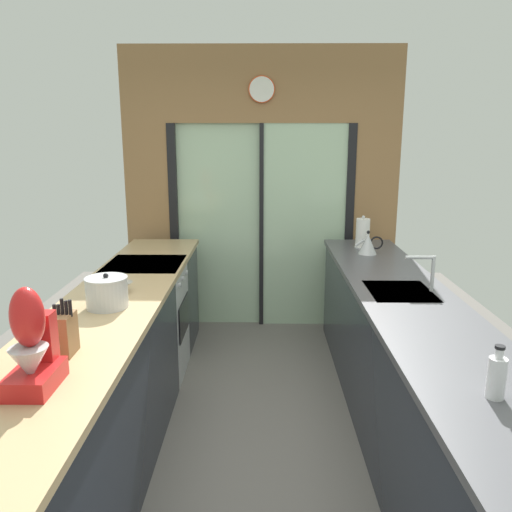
{
  "coord_description": "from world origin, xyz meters",
  "views": [
    {
      "loc": [
        0.0,
        -2.61,
        1.9
      ],
      "look_at": [
        -0.03,
        0.6,
        1.14
      ],
      "focal_mm": 36.11,
      "sensor_mm": 36.0,
      "label": 1
    }
  ],
  "objects": [
    {
      "name": "sink_faucet",
      "position": [
        1.05,
        0.55,
        1.08
      ],
      "size": [
        0.19,
        0.02,
        0.23
      ],
      "color": "#B7BABC",
      "rests_on": "right_counter_run"
    },
    {
      "name": "back_wall_unit",
      "position": [
        0.0,
        2.4,
        1.52
      ],
      "size": [
        2.64,
        0.12,
        2.7
      ],
      "color": "olive",
      "rests_on": "ground_plane"
    },
    {
      "name": "knife_block",
      "position": [
        -0.89,
        -0.44,
        1.02
      ],
      "size": [
        0.09,
        0.14,
        0.27
      ],
      "color": "brown",
      "rests_on": "left_counter_run"
    },
    {
      "name": "left_counter_run",
      "position": [
        -0.91,
        0.13,
        0.47
      ],
      "size": [
        0.62,
        3.8,
        0.92
      ],
      "color": "#1E232D",
      "rests_on": "ground_plane"
    },
    {
      "name": "ground_plane",
      "position": [
        0.0,
        0.6,
        -0.01
      ],
      "size": [
        5.04,
        7.6,
        0.02
      ],
      "primitive_type": "cube",
      "color": "slate"
    },
    {
      "name": "mixing_bowl",
      "position": [
        -0.89,
        0.5,
        0.96
      ],
      "size": [
        0.15,
        0.15,
        0.07
      ],
      "color": "gray",
      "rests_on": "left_counter_run"
    },
    {
      "name": "stock_pot",
      "position": [
        -0.89,
        0.21,
        1.01
      ],
      "size": [
        0.24,
        0.24,
        0.21
      ],
      "color": "#B7BABC",
      "rests_on": "left_counter_run"
    },
    {
      "name": "right_counter_run",
      "position": [
        0.91,
        0.3,
        0.46
      ],
      "size": [
        0.62,
        3.8,
        0.92
      ],
      "color": "#1E232D",
      "rests_on": "ground_plane"
    },
    {
      "name": "paper_towel_roll",
      "position": [
        0.89,
        1.83,
        1.05
      ],
      "size": [
        0.14,
        0.14,
        0.29
      ],
      "color": "#B7BABC",
      "rests_on": "right_counter_run"
    },
    {
      "name": "kettle",
      "position": [
        0.89,
        1.6,
        1.01
      ],
      "size": [
        0.24,
        0.15,
        0.2
      ],
      "color": "#B7BABC",
      "rests_on": "right_counter_run"
    },
    {
      "name": "soap_bottle",
      "position": [
        0.89,
        -0.82,
        1.01
      ],
      "size": [
        0.07,
        0.07,
        0.21
      ],
      "color": "silver",
      "rests_on": "right_counter_run"
    },
    {
      "name": "stand_mixer",
      "position": [
        -0.89,
        -0.76,
        1.08
      ],
      "size": [
        0.17,
        0.27,
        0.42
      ],
      "color": "red",
      "rests_on": "left_counter_run"
    },
    {
      "name": "oven_range",
      "position": [
        -0.91,
        1.25,
        0.46
      ],
      "size": [
        0.6,
        0.6,
        0.92
      ],
      "color": "#B7BABC",
      "rests_on": "ground_plane"
    }
  ]
}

